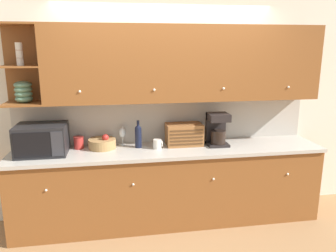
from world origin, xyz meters
TOP-DOWN VIEW (x-y plane):
  - ground_plane at (0.00, 0.00)m, footprint 24.00×24.00m
  - wall_back at (0.00, 0.03)m, footprint 5.91×0.06m
  - counter_unit at (0.00, -0.30)m, footprint 3.53×0.64m
  - backsplash_panel at (0.00, -0.01)m, footprint 3.51×0.01m
  - upper_cabinets at (0.16, -0.18)m, footprint 3.51×0.39m
  - microwave at (-1.38, -0.28)m, footprint 0.52×0.41m
  - storage_canister at (-1.02, -0.15)m, footprint 0.11×0.11m
  - fruit_basket at (-0.75, -0.18)m, footprint 0.31×0.31m
  - wine_glass at (-0.52, -0.09)m, footprint 0.08×0.08m
  - wine_bottle at (-0.35, -0.21)m, footprint 0.08×0.08m
  - mug at (-0.14, -0.30)m, footprint 0.11×0.09m
  - bread_box at (0.19, -0.19)m, footprint 0.42×0.27m
  - coffee_maker at (0.58, -0.27)m, footprint 0.24×0.23m

SIDE VIEW (x-z plane):
  - ground_plane at x=0.00m, z-range 0.00..0.00m
  - counter_unit at x=0.00m, z-range 0.00..0.90m
  - mug at x=-0.14m, z-range 0.90..1.01m
  - fruit_basket at x=-0.75m, z-range 0.87..1.04m
  - storage_canister at x=-1.02m, z-range 0.90..1.04m
  - bread_box at x=0.19m, z-range 0.90..1.15m
  - wine_bottle at x=-0.35m, z-range 0.89..1.20m
  - wine_glass at x=-0.52m, z-range 0.94..1.16m
  - microwave at x=-1.38m, z-range 0.90..1.23m
  - coffee_maker at x=0.58m, z-range 0.90..1.28m
  - backsplash_panel at x=0.00m, z-range 0.90..1.43m
  - wall_back at x=0.00m, z-range 0.00..2.60m
  - upper_cabinets at x=0.16m, z-range 1.43..2.26m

